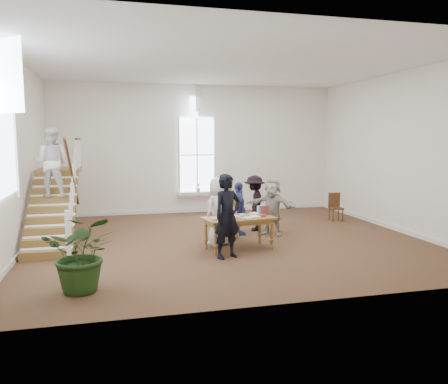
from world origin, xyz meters
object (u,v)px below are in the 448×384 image
object	(u,v)px
police_officer	(227,216)
elderly_woman	(219,211)
person_yellow	(226,208)
woman_cluster_a	(239,209)
side_chair	(335,205)
library_table	(239,221)
woman_cluster_b	(254,203)
floor_plant	(83,253)
woman_cluster_c	(272,207)

from	to	relation	value
police_officer	elderly_woman	world-z (taller)	police_officer
person_yellow	woman_cluster_a	world-z (taller)	person_yellow
elderly_woman	side_chair	world-z (taller)	elderly_woman
library_table	person_yellow	size ratio (longest dim) A/B	1.07
person_yellow	elderly_woman	bearing A→B (deg)	39.75
person_yellow	woman_cluster_b	size ratio (longest dim) A/B	1.03
elderly_woman	woman_cluster_a	distance (m)	1.19
woman_cluster_a	woman_cluster_b	bearing A→B (deg)	-59.58
police_officer	library_table	bearing A→B (deg)	31.59
woman_cluster_a	floor_plant	distance (m)	5.28
woman_cluster_b	floor_plant	size ratio (longest dim) A/B	1.17
library_table	elderly_woman	bearing A→B (deg)	111.96
library_table	side_chair	distance (m)	4.83
police_officer	woman_cluster_c	distance (m)	2.63
elderly_woman	woman_cluster_a	xyz separation A→B (m)	(0.76, 0.90, -0.12)
floor_plant	person_yellow	bearing A→B (deg)	43.87
person_yellow	woman_cluster_c	world-z (taller)	person_yellow
person_yellow	floor_plant	xyz separation A→B (m)	(-3.37, -3.24, -0.14)
woman_cluster_a	floor_plant	world-z (taller)	woman_cluster_a
side_chair	police_officer	bearing A→B (deg)	-137.06
library_table	woman_cluster_b	bearing A→B (deg)	53.66
library_table	police_officer	world-z (taller)	police_officer
library_table	elderly_woman	distance (m)	0.72
police_officer	woman_cluster_a	world-z (taller)	police_officer
side_chair	woman_cluster_a	bearing A→B (deg)	-155.35
woman_cluster_b	elderly_woman	bearing A→B (deg)	-27.33
library_table	woman_cluster_a	size ratio (longest dim) A/B	1.21
police_officer	elderly_woman	distance (m)	1.26
library_table	person_yellow	bearing A→B (deg)	84.11
side_chair	elderly_woman	bearing A→B (deg)	-148.20
elderly_woman	side_chair	size ratio (longest dim) A/B	1.89
elderly_woman	woman_cluster_c	xyz separation A→B (m)	(1.66, 0.70, -0.06)
person_yellow	side_chair	world-z (taller)	person_yellow
police_officer	woman_cluster_b	size ratio (longest dim) A/B	1.18
woman_cluster_c	side_chair	size ratio (longest dim) A/B	1.75
library_table	elderly_woman	world-z (taller)	elderly_woman
woman_cluster_a	elderly_woman	bearing A→B (deg)	133.14
police_officer	woman_cluster_c	bearing A→B (deg)	24.85
police_officer	woman_cluster_b	bearing A→B (deg)	37.61
woman_cluster_a	police_officer	bearing A→B (deg)	151.62
police_officer	side_chair	distance (m)	5.60
side_chair	woman_cluster_b	bearing A→B (deg)	-159.64
woman_cluster_b	side_chair	distance (m)	3.09
woman_cluster_a	woman_cluster_b	xyz separation A→B (m)	(0.60, 0.45, 0.07)
elderly_woman	woman_cluster_a	size ratio (longest dim) A/B	1.16
police_officer	woman_cluster_c	xyz separation A→B (m)	(1.76, 1.95, -0.15)
person_yellow	side_chair	xyz separation A→B (m)	(4.04, 1.63, -0.33)
person_yellow	library_table	bearing A→B (deg)	73.94
police_officer	woman_cluster_b	distance (m)	2.99
library_table	person_yellow	distance (m)	1.11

